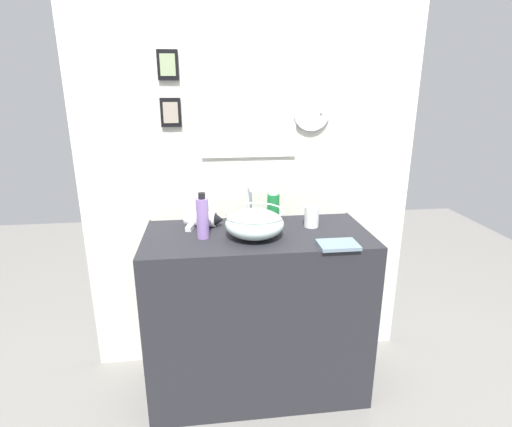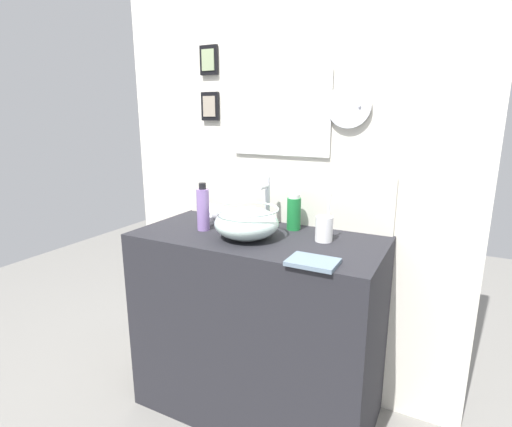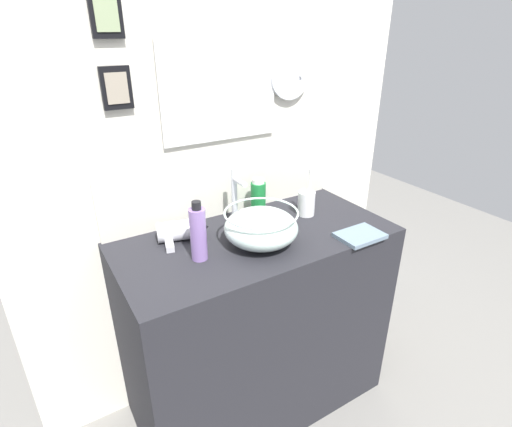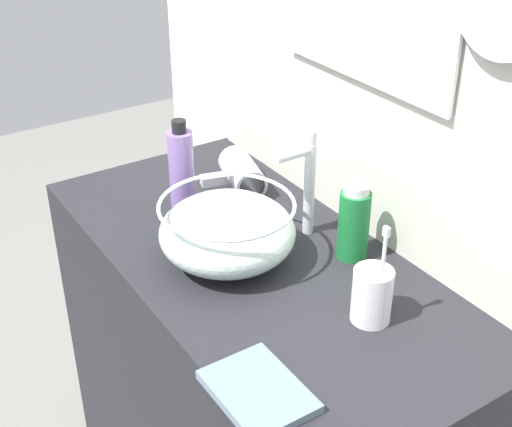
{
  "view_description": "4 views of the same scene",
  "coord_description": "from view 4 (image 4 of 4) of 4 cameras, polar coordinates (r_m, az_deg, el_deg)",
  "views": [
    {
      "loc": [
        -0.23,
        -1.83,
        1.57
      ],
      "look_at": [
        -0.01,
        0.0,
        0.98
      ],
      "focal_mm": 28.0,
      "sensor_mm": 36.0,
      "label": 1
    },
    {
      "loc": [
        0.78,
        -1.51,
        1.41
      ],
      "look_at": [
        -0.01,
        0.0,
        0.98
      ],
      "focal_mm": 28.0,
      "sensor_mm": 36.0,
      "label": 2
    },
    {
      "loc": [
        -0.73,
        -1.18,
        1.64
      ],
      "look_at": [
        -0.01,
        0.0,
        0.98
      ],
      "focal_mm": 28.0,
      "sensor_mm": 36.0,
      "label": 3
    },
    {
      "loc": [
        1.04,
        -0.68,
        1.71
      ],
      "look_at": [
        -0.01,
        0.0,
        0.98
      ],
      "focal_mm": 50.0,
      "sensor_mm": 36.0,
      "label": 4
    }
  ],
  "objects": [
    {
      "name": "vanity_counter",
      "position": [
        1.78,
        0.11,
        -15.35
      ],
      "size": [
        1.11,
        0.54,
        0.88
      ],
      "primitive_type": "cube",
      "color": "#232328",
      "rests_on": "ground"
    },
    {
      "name": "back_panel",
      "position": [
        1.53,
        9.55,
        8.48
      ],
      "size": [
        1.8,
        0.1,
        2.3
      ],
      "color": "silver",
      "rests_on": "ground"
    },
    {
      "name": "glass_bowl_sink",
      "position": [
        1.45,
        -2.31,
        -1.41
      ],
      "size": [
        0.28,
        0.28,
        0.14
      ],
      "color": "silver",
      "rests_on": "vanity_counter"
    },
    {
      "name": "faucet",
      "position": [
        1.51,
        4.04,
        2.82
      ],
      "size": [
        0.02,
        0.1,
        0.24
      ],
      "color": "silver",
      "rests_on": "vanity_counter"
    },
    {
      "name": "hair_drier",
      "position": [
        1.73,
        -1.04,
        3.01
      ],
      "size": [
        0.21,
        0.14,
        0.08
      ],
      "color": "silver",
      "rests_on": "vanity_counter"
    },
    {
      "name": "toothbrush_cup",
      "position": [
        1.31,
        9.27,
        -6.45
      ],
      "size": [
        0.07,
        0.07,
        0.21
      ],
      "color": "white",
      "rests_on": "vanity_counter"
    },
    {
      "name": "lotion_bottle",
      "position": [
        1.47,
        7.83,
        -0.72
      ],
      "size": [
        0.06,
        0.06,
        0.17
      ],
      "color": "#197233",
      "rests_on": "vanity_counter"
    },
    {
      "name": "soap_dispenser",
      "position": [
        1.63,
        -5.99,
        3.51
      ],
      "size": [
        0.06,
        0.06,
        0.22
      ],
      "color": "#8C6BB2",
      "rests_on": "vanity_counter"
    },
    {
      "name": "hand_towel",
      "position": [
        1.18,
        0.17,
        -14.04
      ],
      "size": [
        0.18,
        0.13,
        0.02
      ],
      "primitive_type": "cube",
      "color": "slate",
      "rests_on": "vanity_counter"
    }
  ]
}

